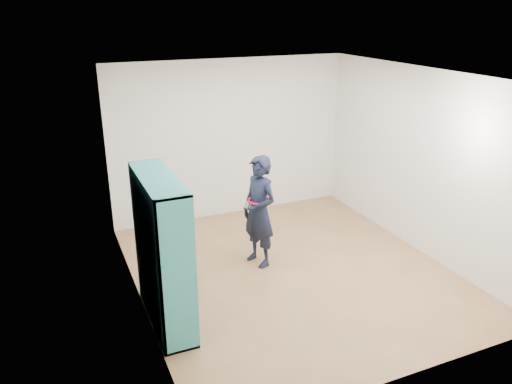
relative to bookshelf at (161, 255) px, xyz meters
name	(u,v)px	position (x,y,z in m)	size (l,w,h in m)	color
floor	(291,271)	(1.83, 0.41, -0.83)	(4.50, 4.50, 0.00)	brown
ceiling	(297,75)	(1.83, 0.41, 1.77)	(4.50, 4.50, 0.00)	white
wall_left	(134,204)	(-0.17, 0.41, 0.47)	(0.02, 4.50, 2.60)	silver
wall_right	(420,162)	(3.83, 0.41, 0.47)	(0.02, 4.50, 2.60)	silver
wall_back	(231,139)	(1.83, 2.66, 0.47)	(4.00, 0.02, 2.60)	silver
wall_front	(414,259)	(1.83, -1.84, 0.47)	(4.00, 0.02, 2.60)	silver
bookshelf	(161,255)	(0.00, 0.00, 0.00)	(0.38, 1.29, 1.72)	teal
person	(259,211)	(1.53, 0.81, -0.06)	(0.52, 0.65, 1.55)	black
smartphone	(247,205)	(1.37, 0.86, 0.04)	(0.05, 0.08, 0.13)	silver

